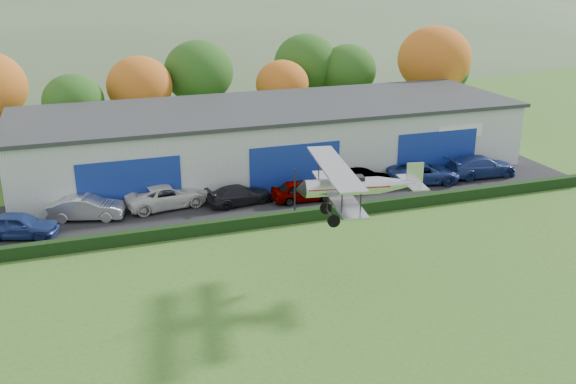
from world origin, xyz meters
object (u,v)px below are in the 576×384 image
object	(u,v)px
hangar	(271,137)
car_1	(87,208)
car_0	(19,225)
biplane	(353,185)
car_3	(239,195)
car_6	(424,173)
car_2	(167,196)
car_4	(302,191)
car_7	(481,166)
car_5	(364,179)

from	to	relation	value
hangar	car_1	size ratio (longest dim) A/B	8.31
car_0	biplane	size ratio (longest dim) A/B	0.59
car_3	car_6	xyz separation A→B (m)	(14.70, -0.08, 0.09)
car_0	car_2	distance (m)	9.79
car_4	car_7	xyz separation A→B (m)	(15.39, 0.62, 0.07)
car_1	biplane	xyz separation A→B (m)	(13.27, -13.04, 4.39)
car_0	car_5	distance (m)	24.19
car_0	biplane	bearing A→B (deg)	-104.53
car_7	car_5	bearing A→B (deg)	89.54
car_7	car_6	bearing A→B (deg)	90.27
car_4	biplane	bearing A→B (deg)	174.80
car_4	car_7	distance (m)	15.40
car_2	car_6	bearing A→B (deg)	-102.25
car_2	car_5	world-z (taller)	car_2
car_0	car_2	world-z (taller)	car_2
car_4	car_5	world-z (taller)	car_4
hangar	car_7	distance (m)	17.05
car_2	biplane	size ratio (longest dim) A/B	0.72
car_0	car_6	bearing A→B (deg)	-69.29
car_7	car_0	bearing A→B (deg)	93.39
car_0	biplane	distance (m)	21.14
car_1	car_6	xyz separation A→B (m)	(25.02, -0.63, -0.03)
hangar	car_7	bearing A→B (deg)	-26.70
car_6	car_7	bearing A→B (deg)	-78.50
car_5	biplane	size ratio (longest dim) A/B	0.55
car_2	biplane	xyz separation A→B (m)	(7.85, -13.59, 4.39)
car_1	car_6	distance (m)	25.03
car_0	car_4	xyz separation A→B (m)	(18.83, 0.42, -0.04)
car_4	car_5	xyz separation A→B (m)	(5.32, 0.99, -0.04)
car_0	car_3	world-z (taller)	car_0
car_2	car_0	bearing A→B (deg)	95.02
car_4	car_7	bearing A→B (deg)	-85.66
car_3	car_2	bearing A→B (deg)	69.33
car_6	hangar	bearing A→B (deg)	66.10
hangar	car_1	world-z (taller)	hangar
car_6	car_7	xyz separation A→B (m)	(5.12, -0.12, 0.06)
car_3	car_7	xyz separation A→B (m)	(19.82, -0.20, 0.15)
car_2	car_3	world-z (taller)	car_2
hangar	car_4	xyz separation A→B (m)	(-0.24, -8.24, -1.84)
car_4	car_0	bearing A→B (deg)	93.29
hangar	car_0	world-z (taller)	hangar
hangar	car_4	bearing A→B (deg)	-91.67
car_7	biplane	bearing A→B (deg)	127.72
car_2	biplane	world-z (taller)	biplane
car_1	biplane	size ratio (longest dim) A/B	0.61
car_3	biplane	distance (m)	13.60
car_6	car_7	world-z (taller)	car_7
hangar	car_4	size ratio (longest dim) A/B	9.06
car_5	car_7	bearing A→B (deg)	-78.31
car_6	car_5	bearing A→B (deg)	100.00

